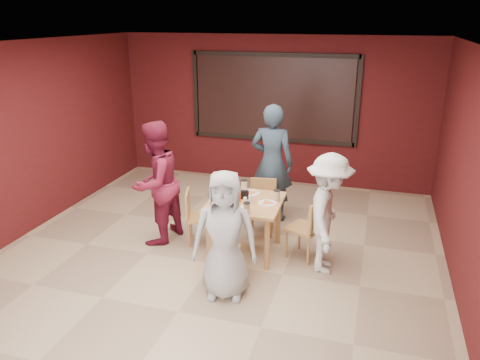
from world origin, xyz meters
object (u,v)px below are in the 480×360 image
(diner_front, at_px, (225,235))
(diner_left, at_px, (156,183))
(chair_right, at_px, (309,226))
(chair_left, at_px, (196,214))
(diner_back, at_px, (272,163))
(diner_right, at_px, (328,214))
(chair_front, at_px, (224,249))
(chair_back, at_px, (262,203))
(dining_table, at_px, (245,207))

(diner_front, height_order, diner_left, diner_left)
(chair_right, height_order, diner_left, diner_left)
(chair_left, xyz_separation_m, chair_right, (1.63, 0.00, 0.03))
(chair_left, relative_size, diner_back, 0.43)
(chair_right, distance_m, diner_left, 2.22)
(diner_front, xyz_separation_m, diner_right, (1.06, 0.92, 0.01))
(chair_right, relative_size, diner_front, 0.56)
(chair_front, bearing_deg, chair_back, 86.18)
(chair_right, relative_size, diner_left, 0.48)
(chair_front, bearing_deg, diner_right, 29.43)
(diner_front, relative_size, diner_right, 0.99)
(chair_left, bearing_deg, diner_left, -172.35)
(diner_back, xyz_separation_m, diner_left, (-1.40, -1.25, -0.05))
(chair_right, relative_size, diner_right, 0.55)
(chair_right, height_order, diner_back, diner_back)
(chair_front, xyz_separation_m, diner_front, (0.11, -0.26, 0.33))
(chair_front, relative_size, diner_left, 0.44)
(chair_right, height_order, diner_front, diner_front)
(diner_front, relative_size, diner_left, 0.87)
(dining_table, bearing_deg, diner_front, -86.43)
(dining_table, bearing_deg, diner_left, -179.76)
(dining_table, distance_m, diner_left, 1.34)
(diner_right, bearing_deg, chair_left, 81.15)
(chair_back, distance_m, diner_left, 1.62)
(diner_front, bearing_deg, chair_back, 79.27)
(dining_table, distance_m, chair_back, 0.77)
(dining_table, bearing_deg, chair_right, 4.72)
(chair_left, distance_m, diner_back, 1.52)
(chair_back, distance_m, chair_left, 1.05)
(dining_table, xyz_separation_m, diner_front, (0.07, -1.06, 0.10))
(chair_back, distance_m, diner_right, 1.41)
(chair_front, height_order, diner_left, diner_left)
(chair_left, bearing_deg, dining_table, -5.26)
(diner_back, bearing_deg, chair_back, 90.71)
(diner_back, height_order, diner_left, diner_back)
(chair_left, bearing_deg, diner_back, 54.55)
(dining_table, xyz_separation_m, diner_right, (1.12, -0.14, 0.11))
(chair_front, height_order, diner_right, diner_right)
(dining_table, distance_m, chair_left, 0.79)
(diner_front, bearing_deg, chair_front, 101.63)
(dining_table, relative_size, chair_front, 1.28)
(chair_front, relative_size, chair_left, 0.98)
(chair_left, bearing_deg, chair_back, 39.10)
(chair_left, distance_m, diner_right, 1.92)
(chair_back, relative_size, diner_left, 0.46)
(chair_front, height_order, chair_back, chair_back)
(chair_left, distance_m, diner_front, 1.44)
(chair_left, distance_m, diner_left, 0.71)
(chair_back, xyz_separation_m, diner_back, (0.02, 0.51, 0.48))
(diner_back, distance_m, diner_left, 1.87)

